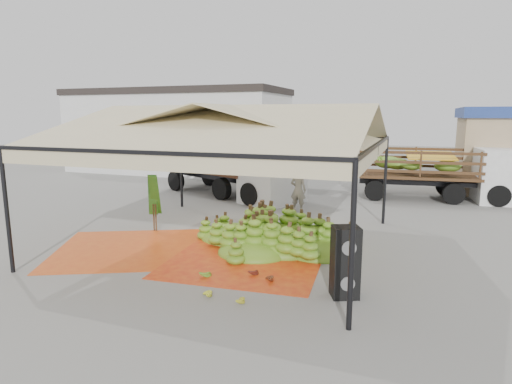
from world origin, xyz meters
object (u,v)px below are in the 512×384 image
at_px(truck_left, 235,163).
at_px(truck_right, 445,168).
at_px(speaker_stack, 345,262).
at_px(banana_heap, 277,227).
at_px(vendor, 298,190).

bearing_deg(truck_left, truck_right, 38.43).
xyz_separation_m(speaker_stack, truck_right, (2.47, 12.05, 0.68)).
distance_m(banana_heap, truck_right, 10.40).
bearing_deg(truck_right, truck_left, -170.80).
distance_m(speaker_stack, truck_left, 11.77).
bearing_deg(speaker_stack, truck_left, 100.70).
bearing_deg(truck_left, vendor, -7.72).
relative_size(banana_heap, vendor, 2.94).
xyz_separation_m(banana_heap, speaker_stack, (2.39, -2.90, 0.21)).
relative_size(banana_heap, speaker_stack, 3.38).
xyz_separation_m(vendor, truck_right, (5.45, 4.61, 0.56)).
height_order(banana_heap, truck_left, truck_left).
distance_m(vendor, truck_left, 4.34).
xyz_separation_m(banana_heap, vendor, (-0.59, 4.54, 0.32)).
height_order(speaker_stack, truck_left, truck_left).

